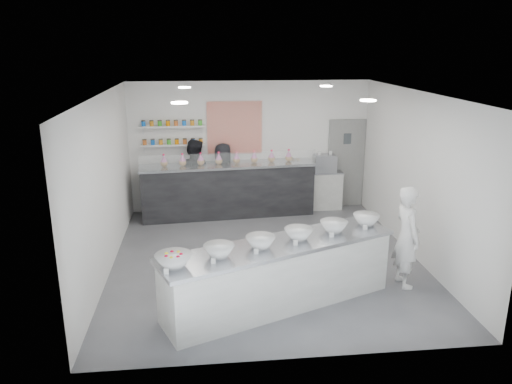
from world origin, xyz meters
TOP-DOWN VIEW (x-y plane):
  - floor at (0.00, 0.00)m, footprint 6.00×6.00m
  - ceiling at (0.00, 0.00)m, footprint 6.00×6.00m
  - back_wall at (0.00, 3.00)m, footprint 5.50×0.00m
  - left_wall at (-2.75, 0.00)m, footprint 0.00×6.00m
  - right_wall at (2.75, 0.00)m, footprint 0.00×6.00m
  - back_door at (2.30, 2.97)m, footprint 0.88×0.04m
  - pattern_panel at (-0.35, 2.98)m, footprint 1.25×0.03m
  - jar_shelf_lower at (-1.75, 2.90)m, footprint 1.45×0.22m
  - jar_shelf_upper at (-1.75, 2.90)m, footprint 1.45×0.22m
  - preserve_jars at (-1.75, 2.88)m, footprint 1.45×0.10m
  - downlight_0 at (-1.40, -1.00)m, footprint 0.24×0.24m
  - downlight_1 at (1.40, -1.00)m, footprint 0.24×0.24m
  - downlight_2 at (-1.40, 1.60)m, footprint 0.24×0.24m
  - downlight_3 at (1.40, 1.60)m, footprint 0.24×0.24m
  - prep_counter at (-0.01, -1.64)m, footprint 3.70×2.17m
  - back_bar at (-0.54, 2.53)m, footprint 3.95×1.02m
  - sneeze_guard at (-0.51, 2.19)m, footprint 3.84×0.32m
  - espresso_ledge at (1.55, 2.78)m, footprint 1.22×0.39m
  - espresso_machine at (1.74, 2.78)m, footprint 0.51×0.35m
  - cup_stacks at (1.04, 2.78)m, footprint 0.24×0.24m
  - prep_bowls at (-0.01, -1.64)m, footprint 3.60×1.90m
  - label_cards at (-0.21, -2.14)m, footprint 3.31×0.04m
  - cookie_bags at (-0.54, 2.53)m, footprint 2.97×0.39m
  - woman_prep at (2.11, -1.20)m, footprint 0.44×0.63m
  - staff_left at (-1.30, 2.78)m, footprint 1.04×0.94m
  - staff_right at (-0.63, 2.78)m, footprint 0.81×0.54m

SIDE VIEW (x-z plane):
  - floor at x=0.00m, z-range 0.00..0.00m
  - espresso_ledge at x=1.55m, z-range 0.00..0.91m
  - prep_counter at x=-0.01m, z-range 0.00..1.00m
  - back_bar at x=-0.54m, z-range 0.00..1.21m
  - staff_right at x=-0.63m, z-range 0.00..1.64m
  - woman_prep at x=2.11m, z-range 0.00..1.67m
  - staff_left at x=-1.30m, z-range 0.00..1.74m
  - label_cards at x=-0.21m, z-range 1.00..1.07m
  - back_door at x=2.30m, z-range 0.00..2.10m
  - cup_stacks at x=1.04m, z-range 0.91..1.23m
  - prep_bowls at x=-0.01m, z-range 1.00..1.17m
  - espresso_machine at x=1.74m, z-range 0.91..1.30m
  - cookie_bags at x=-0.54m, z-range 1.21..1.49m
  - sneeze_guard at x=-0.51m, z-range 1.21..1.54m
  - back_wall at x=0.00m, z-range -1.25..4.25m
  - left_wall at x=-2.75m, z-range -1.50..4.50m
  - right_wall at x=2.75m, z-range -1.50..4.50m
  - jar_shelf_lower at x=-1.75m, z-range 1.58..1.62m
  - preserve_jars at x=-1.75m, z-range 1.60..2.16m
  - pattern_panel at x=-0.35m, z-range 1.35..2.55m
  - jar_shelf_upper at x=-1.75m, z-range 2.00..2.04m
  - downlight_0 at x=-1.40m, z-range 2.97..2.99m
  - downlight_1 at x=1.40m, z-range 2.97..2.99m
  - downlight_2 at x=-1.40m, z-range 2.97..2.99m
  - downlight_3 at x=1.40m, z-range 2.97..2.99m
  - ceiling at x=0.00m, z-range 3.00..3.00m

